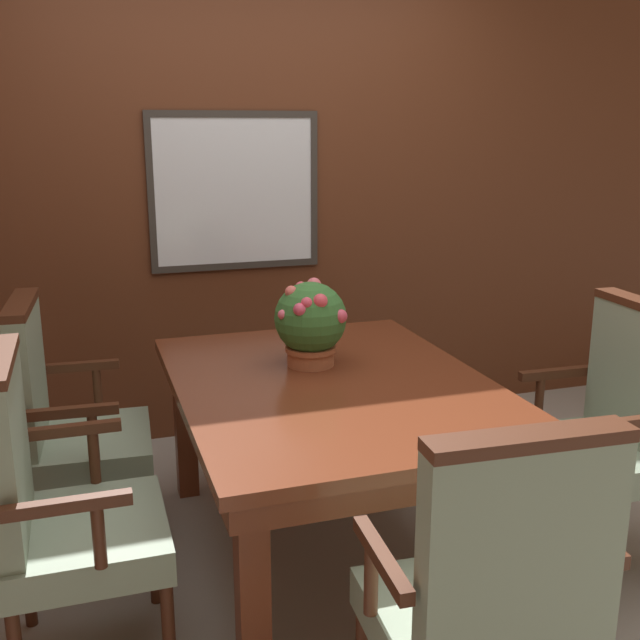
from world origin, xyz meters
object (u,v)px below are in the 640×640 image
at_px(potted_plant, 311,322).
at_px(chair_left_far, 65,419).
at_px(dining_table, 332,404).
at_px(chair_left_near, 56,503).
at_px(chair_head_near, 491,598).
at_px(chair_right_near, 604,425).

bearing_deg(potted_plant, chair_left_far, 170.71).
height_order(dining_table, chair_left_near, chair_left_near).
xyz_separation_m(chair_left_far, potted_plant, (0.96, -0.16, 0.35)).
xyz_separation_m(chair_left_far, chair_left_near, (-0.02, -0.70, 0.00)).
relative_size(chair_left_near, chair_head_near, 1.00).
relative_size(chair_left_far, chair_left_near, 1.00).
bearing_deg(dining_table, chair_left_near, -161.30).
relative_size(chair_right_near, potted_plant, 2.99).
bearing_deg(chair_left_far, dining_table, -107.05).
height_order(chair_left_far, potted_plant, potted_plant).
bearing_deg(chair_head_near, chair_left_far, -53.80).
bearing_deg(chair_left_far, chair_left_near, -178.21).
bearing_deg(chair_left_far, chair_head_near, -143.57).
distance_m(chair_left_far, chair_head_near, 1.82).
xyz_separation_m(chair_left_far, chair_head_near, (0.99, -1.52, 0.00)).
bearing_deg(chair_left_near, dining_table, -70.90).
height_order(chair_right_near, potted_plant, potted_plant).
distance_m(dining_table, chair_head_near, 1.16).
relative_size(chair_right_near, chair_left_near, 1.00).
height_order(dining_table, chair_head_near, chair_head_near).
relative_size(chair_right_near, chair_head_near, 1.00).
bearing_deg(chair_head_near, chair_right_near, -136.65).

